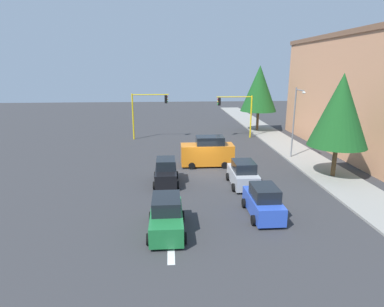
% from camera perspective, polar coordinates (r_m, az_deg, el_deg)
% --- Properties ---
extents(ground_plane, '(120.00, 120.00, 0.00)m').
position_cam_1_polar(ground_plane, '(28.06, 2.22, -3.37)').
color(ground_plane, '#353538').
extents(sidewalk_kerb, '(80.00, 4.00, 0.15)m').
position_cam_1_polar(sidewalk_kerb, '(35.33, 18.50, -0.15)').
color(sidewalk_kerb, gray).
rests_on(sidewalk_kerb, ground).
extents(lane_arrow_near, '(2.40, 1.10, 1.10)m').
position_cam_1_polar(lane_arrow_near, '(17.37, -3.75, -15.62)').
color(lane_arrow_near, silver).
rests_on(lane_arrow_near, ground).
extents(apartment_block, '(22.88, 9.30, 12.29)m').
position_cam_1_polar(apartment_block, '(40.46, 28.42, 9.44)').
color(apartment_block, tan).
rests_on(apartment_block, ground).
extents(traffic_signal_far_left, '(0.36, 4.59, 5.40)m').
position_cam_1_polar(traffic_signal_far_left, '(41.67, 7.99, 7.97)').
color(traffic_signal_far_left, yellow).
rests_on(traffic_signal_far_left, ground).
extents(traffic_signal_far_right, '(0.36, 4.59, 5.74)m').
position_cam_1_polar(traffic_signal_far_right, '(40.84, -7.96, 8.14)').
color(traffic_signal_far_right, yellow).
rests_on(traffic_signal_far_right, ground).
extents(street_lamp_curbside, '(2.15, 0.28, 7.00)m').
position_cam_1_polar(street_lamp_curbside, '(32.75, 17.91, 6.40)').
color(street_lamp_curbside, slate).
rests_on(street_lamp_curbside, ground).
extents(tree_roadside_far, '(4.98, 4.98, 9.15)m').
position_cam_1_polar(tree_roadside_far, '(46.26, 11.81, 11.20)').
color(tree_roadside_far, brown).
rests_on(tree_roadside_far, ground).
extents(tree_roadside_near, '(4.62, 4.62, 8.46)m').
position_cam_1_polar(tree_roadside_near, '(28.11, 24.79, 6.94)').
color(tree_roadside_near, brown).
rests_on(tree_roadside_near, ground).
extents(delivery_van_orange, '(2.22, 4.80, 2.77)m').
position_cam_1_polar(delivery_van_orange, '(29.65, 2.77, 0.22)').
color(delivery_van_orange, orange).
rests_on(delivery_van_orange, ground).
extents(car_silver, '(3.94, 2.08, 1.98)m').
position_cam_1_polar(car_silver, '(25.06, 9.01, -3.67)').
color(car_silver, '#B2B5BA').
rests_on(car_silver, ground).
extents(car_green, '(4.17, 2.07, 1.98)m').
position_cam_1_polar(car_green, '(18.12, -4.55, -11.04)').
color(car_green, '#1E7238').
rests_on(car_green, ground).
extents(car_black, '(3.76, 1.95, 1.98)m').
position_cam_1_polar(car_black, '(25.26, -4.64, -3.38)').
color(car_black, black).
rests_on(car_black, ground).
extents(car_blue, '(3.93, 1.97, 1.98)m').
position_cam_1_polar(car_blue, '(20.31, 12.52, -8.40)').
color(car_blue, blue).
rests_on(car_blue, ground).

